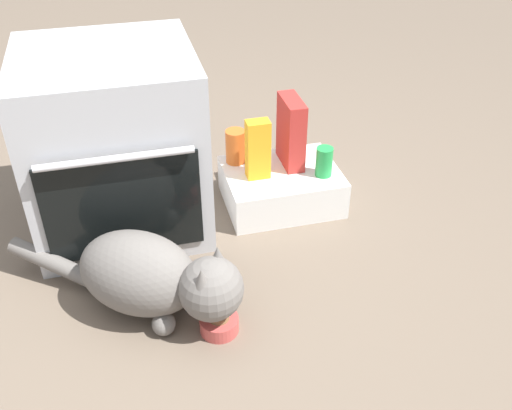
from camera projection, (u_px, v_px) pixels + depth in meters
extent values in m
plane|color=#6B5B4C|center=(124.00, 296.00, 1.97)|extent=(8.00, 8.00, 0.00)
cube|color=#B7BABF|center=(115.00, 143.00, 2.14)|extent=(0.62, 0.60, 0.68)
cube|color=black|center=(124.00, 208.00, 1.95)|extent=(0.52, 0.01, 0.37)
cylinder|color=silver|center=(115.00, 159.00, 1.81)|extent=(0.49, 0.02, 0.02)
cube|color=white|center=(281.00, 186.00, 2.38)|extent=(0.46, 0.36, 0.15)
cylinder|color=#C64C47|center=(219.00, 324.00, 1.83)|extent=(0.12, 0.12, 0.05)
sphere|color=brown|center=(219.00, 320.00, 1.82)|extent=(0.07, 0.07, 0.07)
ellipsoid|color=slate|center=(138.00, 273.00, 1.85)|extent=(0.48, 0.45, 0.27)
sphere|color=slate|center=(211.00, 289.00, 1.76)|extent=(0.20, 0.20, 0.20)
cone|color=slate|center=(218.00, 259.00, 1.76)|extent=(0.07, 0.07, 0.09)
cone|color=slate|center=(202.00, 282.00, 1.67)|extent=(0.07, 0.07, 0.09)
cylinder|color=slate|center=(55.00, 263.00, 1.98)|extent=(0.31, 0.25, 0.12)
sphere|color=slate|center=(185.00, 293.00, 1.93)|extent=(0.07, 0.07, 0.07)
sphere|color=slate|center=(164.00, 324.00, 1.82)|extent=(0.07, 0.07, 0.07)
cube|color=orange|center=(258.00, 150.00, 2.24)|extent=(0.09, 0.06, 0.24)
cylinder|color=green|center=(324.00, 162.00, 2.28)|extent=(0.07, 0.07, 0.12)
cylinder|color=#D16023|center=(235.00, 146.00, 2.36)|extent=(0.08, 0.08, 0.14)
cube|color=#B72D28|center=(291.00, 132.00, 2.31)|extent=(0.07, 0.18, 0.28)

